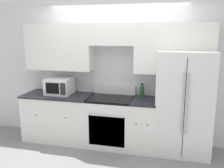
# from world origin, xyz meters

# --- Properties ---
(ground_plane) EXTENTS (12.00, 12.00, 0.00)m
(ground_plane) POSITION_xyz_m (0.00, 0.00, 0.00)
(ground_plane) COLOR gray
(wall_back) EXTENTS (8.00, 0.39, 2.60)m
(wall_back) POSITION_xyz_m (0.00, 0.58, 1.49)
(wall_back) COLOR silver
(wall_back) RESTS_ON ground_plane
(lower_cabinets_left) EXTENTS (1.28, 0.64, 0.88)m
(lower_cabinets_left) POSITION_xyz_m (-1.04, 0.31, 0.44)
(lower_cabinets_left) COLOR white
(lower_cabinets_left) RESTS_ON ground_plane
(lower_cabinets_right) EXTENTS (0.43, 0.64, 0.88)m
(lower_cabinets_right) POSITION_xyz_m (0.57, 0.31, 0.44)
(lower_cabinets_right) COLOR white
(lower_cabinets_right) RESTS_ON ground_plane
(oven_range) EXTENTS (0.79, 0.65, 1.04)m
(oven_range) POSITION_xyz_m (-0.02, 0.31, 0.45)
(oven_range) COLOR white
(oven_range) RESTS_ON ground_plane
(refrigerator) EXTENTS (0.89, 0.78, 1.73)m
(refrigerator) POSITION_xyz_m (1.22, 0.37, 0.87)
(refrigerator) COLOR white
(refrigerator) RESTS_ON ground_plane
(microwave) EXTENTS (0.46, 0.42, 0.30)m
(microwave) POSITION_xyz_m (-1.02, 0.35, 1.03)
(microwave) COLOR white
(microwave) RESTS_ON lower_cabinets_left
(bottle) EXTENTS (0.08, 0.08, 0.25)m
(bottle) POSITION_xyz_m (0.50, 0.50, 0.98)
(bottle) COLOR #195928
(bottle) RESTS_ON lower_cabinets_right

